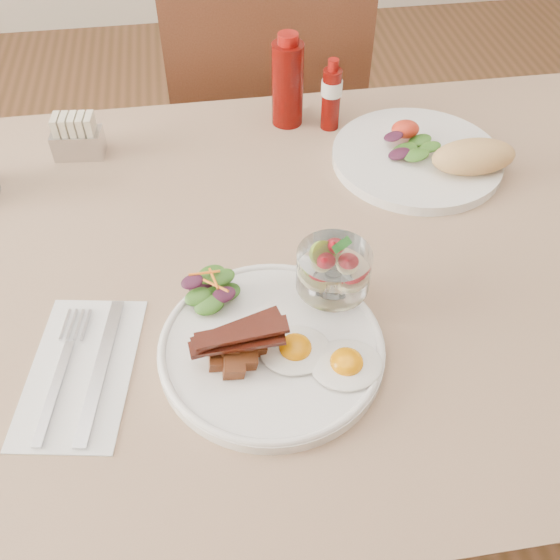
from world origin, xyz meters
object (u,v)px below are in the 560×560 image
Objects in this scene: fruit_cup at (333,270)px; ketchup_bottle at (288,83)px; main_plate at (271,349)px; table at (320,294)px; hot_sauce_bottle at (331,96)px; chair_far at (264,132)px; sugar_caddy at (77,138)px; second_plate at (430,156)px.

ketchup_bottle reaches higher than fruit_cup.
table is at bearing 59.28° from main_plate.
hot_sauce_bottle is (0.07, -0.03, -0.01)m from ketchup_bottle.
chair_far is 0.57m from sugar_caddy.
ketchup_bottle is (0.00, -0.32, 0.30)m from chair_far.
fruit_cup is at bearing -90.74° from chair_far.
chair_far is 0.87m from main_plate.
main_plate is 0.53m from ketchup_bottle.
chair_far is 0.46m from hot_sauce_bottle.
chair_far reaches higher than ketchup_bottle.
sugar_caddy is at bearing 131.16° from fruit_cup.
fruit_cup reaches higher than second_plate.
hot_sauce_bottle is at bearing -77.44° from chair_far.
ketchup_bottle is at bearing 158.82° from hot_sauce_bottle.
second_plate is 1.75× the size of ketchup_bottle.
table is at bearing 84.40° from fruit_cup.
table is 8.07× the size of ketchup_bottle.
fruit_cup is 0.53m from sugar_caddy.
fruit_cup is 0.74× the size of hot_sauce_bottle.
main_plate reaches higher than table.
main_plate is 0.97× the size of second_plate.
fruit_cup is 0.58× the size of ketchup_bottle.
ketchup_bottle is (0.10, 0.51, 0.07)m from main_plate.
chair_far is 0.82m from fruit_cup.
hot_sauce_bottle reaches higher than sugar_caddy.
hot_sauce_bottle is 0.44m from sugar_caddy.
table is 4.62× the size of second_plate.
sugar_caddy is (-0.58, 0.12, 0.01)m from second_plate.
hot_sauce_bottle is at bearing 135.28° from second_plate.
fruit_cup is (-0.01, -0.10, 0.16)m from table.
chair_far is 3.32× the size of main_plate.
table is at bearing -103.46° from hot_sauce_bottle.
ketchup_bottle reaches higher than sugar_caddy.
table is at bearing -90.00° from chair_far.
main_plate is at bearing -120.72° from table.
fruit_cup reaches higher than table.
second_plate is 0.59m from sugar_caddy.
fruit_cup is 0.43m from hot_sauce_bottle.
ketchup_bottle reaches higher than second_plate.
table is 15.40× the size of sugar_caddy.
main_plate is (-0.10, -0.17, 0.10)m from table.
main_plate is 0.47m from second_plate.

